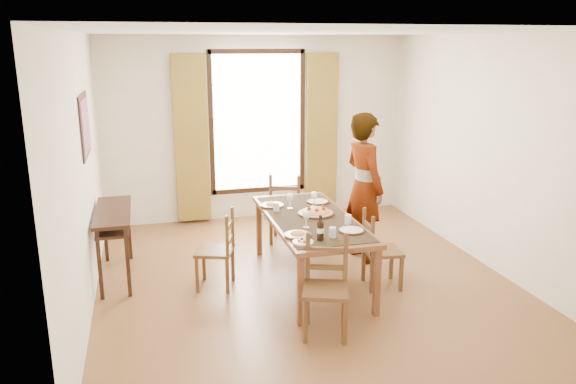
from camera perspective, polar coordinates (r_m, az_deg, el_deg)
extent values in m
plane|color=brown|center=(6.43, 1.56, -8.86)|extent=(5.00, 5.00, 0.00)
cube|color=silver|center=(8.40, -3.18, 6.43)|extent=(4.50, 0.10, 2.70)
cube|color=silver|center=(3.76, 12.44, -4.76)|extent=(4.50, 0.10, 2.70)
cube|color=silver|center=(5.80, -20.20, 1.64)|extent=(0.10, 5.00, 2.70)
cube|color=silver|center=(6.97, 19.73, 3.80)|extent=(0.10, 5.00, 2.70)
cube|color=white|center=(5.88, 1.75, 16.17)|extent=(4.50, 5.00, 0.04)
cube|color=white|center=(8.36, -3.14, 7.08)|extent=(1.30, 0.04, 2.00)
cube|color=olive|center=(8.19, -9.80, 5.30)|extent=(0.48, 0.10, 2.40)
cube|color=olive|center=(8.58, 3.42, 5.93)|extent=(0.48, 0.10, 2.40)
cube|color=black|center=(6.32, -19.96, 6.39)|extent=(0.02, 0.86, 0.66)
cube|color=red|center=(6.32, -19.86, 6.40)|extent=(0.01, 0.76, 0.56)
cube|color=black|center=(6.51, -17.38, -1.93)|extent=(0.38, 1.20, 0.04)
cube|color=black|center=(6.54, -17.30, -2.94)|extent=(0.34, 1.10, 0.03)
cube|color=black|center=(6.13, -18.59, -7.06)|extent=(0.04, 0.04, 0.76)
cube|color=black|center=(7.16, -18.09, -3.82)|extent=(0.04, 0.04, 0.76)
cube|color=black|center=(6.11, -15.96, -6.91)|extent=(0.04, 0.04, 0.76)
cube|color=black|center=(7.15, -15.85, -3.68)|extent=(0.04, 0.04, 0.76)
cube|color=brown|center=(6.13, 2.33, -2.82)|extent=(0.89, 2.01, 0.05)
cube|color=black|center=(6.12, 2.33, -2.57)|extent=(0.82, 1.85, 0.01)
cube|color=brown|center=(5.32, 1.29, -10.03)|extent=(0.06, 0.06, 0.70)
cube|color=brown|center=(7.03, -2.97, -3.69)|extent=(0.06, 0.06, 0.70)
cube|color=brown|center=(5.56, 9.01, -9.06)|extent=(0.06, 0.06, 0.70)
cube|color=brown|center=(7.21, 3.02, -3.19)|extent=(0.06, 0.06, 0.70)
cube|color=#55391C|center=(6.15, -7.47, -5.97)|extent=(0.49, 0.49, 0.04)
cube|color=#55391C|center=(6.41, -8.55, -7.10)|extent=(0.04, 0.04, 0.41)
cube|color=#55391C|center=(6.35, -5.64, -7.24)|extent=(0.04, 0.04, 0.41)
cube|color=#55391C|center=(6.12, -9.24, -8.25)|extent=(0.04, 0.04, 0.41)
cube|color=#55391C|center=(6.05, -6.18, -8.41)|extent=(0.04, 0.04, 0.41)
cube|color=#55391C|center=(6.19, -5.66, -3.53)|extent=(0.03, 0.03, 0.46)
cube|color=#55391C|center=(5.89, -6.21, -4.54)|extent=(0.03, 0.03, 0.46)
cube|color=#55391C|center=(6.07, -5.90, -4.83)|extent=(0.13, 0.32, 0.05)
cube|color=#55391C|center=(6.02, -5.95, -3.36)|extent=(0.13, 0.32, 0.05)
cube|color=#55391C|center=(7.46, -0.16, -1.70)|extent=(0.55, 0.55, 0.04)
cube|color=#55391C|center=(7.68, 1.37, -2.99)|extent=(0.04, 0.04, 0.45)
cube|color=#55391C|center=(7.34, 1.06, -3.85)|extent=(0.04, 0.04, 0.45)
cube|color=#55391C|center=(7.73, -1.31, -2.88)|extent=(0.04, 0.04, 0.45)
cube|color=#55391C|center=(7.39, -1.74, -3.74)|extent=(0.04, 0.04, 0.45)
cube|color=#55391C|center=(7.19, 1.07, -0.27)|extent=(0.04, 0.04, 0.50)
cube|color=#55391C|center=(7.24, -1.78, -0.17)|extent=(0.04, 0.04, 0.50)
cube|color=#55391C|center=(7.24, -0.36, -0.99)|extent=(0.35, 0.16, 0.05)
cube|color=#55391C|center=(7.19, -0.36, 0.40)|extent=(0.35, 0.16, 0.05)
cube|color=#55391C|center=(5.14, 3.85, -9.93)|extent=(0.52, 0.52, 0.04)
cube|color=#55391C|center=(5.09, 1.74, -12.91)|extent=(0.04, 0.04, 0.43)
cube|color=#55391C|center=(5.40, 1.97, -11.19)|extent=(0.04, 0.04, 0.43)
cube|color=#55391C|center=(5.08, 5.76, -13.02)|extent=(0.04, 0.04, 0.43)
cube|color=#55391C|center=(5.39, 5.73, -11.29)|extent=(0.04, 0.04, 0.43)
cube|color=#55391C|center=(5.22, 2.02, -6.62)|extent=(0.03, 0.03, 0.48)
cube|color=#55391C|center=(5.22, 5.87, -6.71)|extent=(0.03, 0.03, 0.48)
cube|color=#55391C|center=(5.25, 3.92, -7.65)|extent=(0.34, 0.14, 0.05)
cube|color=#55391C|center=(5.19, 3.96, -5.88)|extent=(0.34, 0.14, 0.05)
cube|color=#55391C|center=(6.20, 9.60, -5.95)|extent=(0.42, 0.42, 0.04)
cube|color=#55391C|center=(6.18, 11.42, -8.12)|extent=(0.04, 0.04, 0.41)
cube|color=#55391C|center=(6.09, 8.51, -8.37)|extent=(0.04, 0.04, 0.41)
cube|color=#55391C|center=(6.46, 10.46, -7.02)|extent=(0.04, 0.04, 0.41)
cube|color=#55391C|center=(6.37, 7.67, -7.24)|extent=(0.04, 0.04, 0.41)
cube|color=#55391C|center=(5.93, 8.59, -4.57)|extent=(0.03, 0.03, 0.45)
cube|color=#55391C|center=(6.22, 7.73, -3.59)|extent=(0.03, 0.03, 0.45)
cube|color=#55391C|center=(6.10, 8.12, -4.87)|extent=(0.06, 0.32, 0.05)
cube|color=#55391C|center=(6.05, 8.17, -3.43)|extent=(0.06, 0.32, 0.05)
imported|color=gray|center=(6.82, 7.74, 0.48)|extent=(0.81, 0.66, 1.81)
cylinder|color=silver|center=(5.90, 6.11, -2.79)|extent=(0.07, 0.07, 0.10)
cylinder|color=silver|center=(6.31, -1.19, -1.51)|extent=(0.07, 0.07, 0.10)
cylinder|color=silver|center=(5.49, 4.54, -4.11)|extent=(0.07, 0.07, 0.10)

